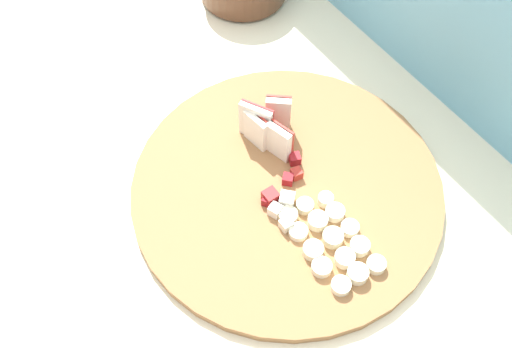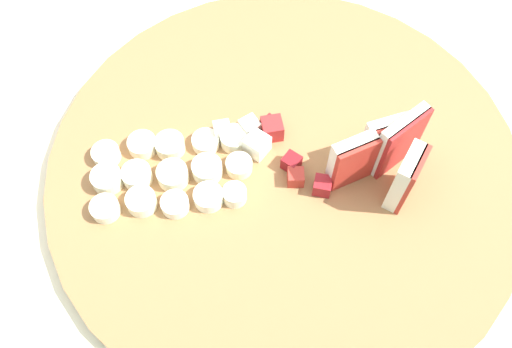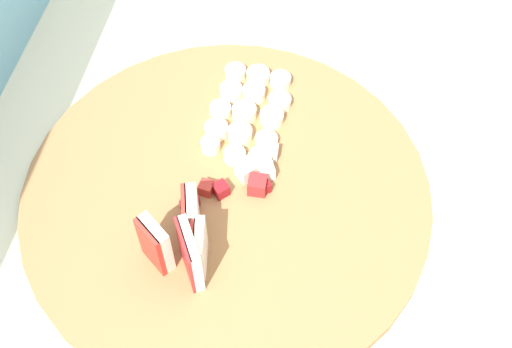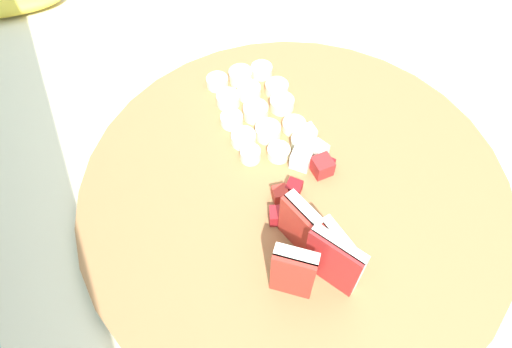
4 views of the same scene
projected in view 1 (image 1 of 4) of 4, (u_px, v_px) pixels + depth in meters
tiled_countertop at (254, 343)px, 1.19m from camera, size 1.21×0.79×0.88m
tile_backsplash at (434, 184)px, 1.14m from camera, size 2.40×0.04×1.31m
cutting_board at (287, 189)px, 0.87m from camera, size 0.45×0.45×0.02m
apple_wedge_fan at (268, 126)px, 0.89m from camera, size 0.09×0.07×0.07m
apple_dice_pile at (283, 194)px, 0.85m from camera, size 0.10×0.10×0.02m
banana_slice_rows at (331, 241)px, 0.81m from camera, size 0.15×0.09×0.02m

